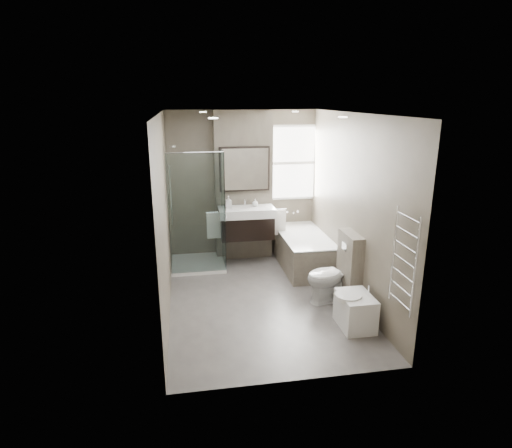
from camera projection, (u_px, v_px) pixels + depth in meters
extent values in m
cube|color=#595451|center=(261.00, 300.00, 6.19)|extent=(2.65, 3.85, 0.05)
cube|color=silver|center=(262.00, 111.00, 5.44)|extent=(2.65, 3.85, 0.05)
cube|color=#675E50|center=(242.00, 185.00, 7.64)|extent=(2.65, 0.05, 2.60)
cube|color=#675E50|center=(299.00, 264.00, 4.00)|extent=(2.65, 0.05, 2.60)
cube|color=#675E50|center=(163.00, 216.00, 5.60)|extent=(0.05, 3.85, 2.60)
cube|color=#675E50|center=(354.00, 208.00, 6.03)|extent=(0.05, 3.85, 2.60)
cube|color=#625A4D|center=(243.00, 186.00, 7.49)|extent=(1.00, 0.25, 2.60)
cube|color=black|center=(247.00, 227.00, 7.34)|extent=(0.90, 0.45, 0.38)
cube|color=white|center=(246.00, 212.00, 7.27)|extent=(0.95, 0.47, 0.15)
cylinder|color=silver|center=(245.00, 202.00, 7.39)|extent=(0.03, 0.03, 0.12)
cylinder|color=silver|center=(245.00, 200.00, 7.32)|extent=(0.02, 0.12, 0.02)
cube|color=black|center=(244.00, 169.00, 7.25)|extent=(0.86, 0.06, 0.76)
cube|color=white|center=(245.00, 169.00, 7.22)|extent=(0.80, 0.02, 0.70)
cube|color=silver|center=(214.00, 225.00, 7.22)|extent=(0.24, 0.06, 0.44)
cube|color=silver|center=(279.00, 222.00, 7.40)|extent=(0.24, 0.06, 0.44)
cube|color=white|center=(198.00, 264.00, 7.41)|extent=(0.90, 0.90, 0.06)
cube|color=white|center=(197.00, 215.00, 6.70)|extent=(0.88, 0.01, 1.94)
cube|color=white|center=(222.00, 207.00, 7.20)|extent=(0.01, 0.88, 1.94)
cylinder|color=silver|center=(171.00, 196.00, 7.00)|extent=(0.02, 0.02, 1.00)
cube|color=#625A4D|center=(303.00, 251.00, 7.30)|extent=(0.75, 1.60, 0.55)
cube|color=white|center=(304.00, 236.00, 7.22)|extent=(0.75, 1.60, 0.03)
cube|color=white|center=(303.00, 239.00, 7.24)|extent=(0.61, 1.42, 0.12)
cube|color=white|center=(292.00, 163.00, 7.63)|extent=(0.98, 0.04, 1.33)
cube|color=white|center=(293.00, 163.00, 7.61)|extent=(0.90, 0.01, 1.25)
cube|color=white|center=(293.00, 163.00, 7.60)|extent=(0.90, 0.01, 0.05)
imported|color=white|center=(332.00, 276.00, 6.04)|extent=(0.82, 0.59, 0.75)
cube|color=#625A4D|center=(349.00, 267.00, 6.00)|extent=(0.18, 0.55, 1.00)
cube|color=silver|center=(344.00, 246.00, 5.90)|extent=(0.01, 0.16, 0.11)
cube|color=white|center=(355.00, 311.00, 5.37)|extent=(0.39, 0.54, 0.43)
cylinder|color=white|center=(348.00, 296.00, 5.29)|extent=(0.32, 0.32, 0.05)
cylinder|color=silver|center=(369.00, 289.00, 5.31)|extent=(0.02, 0.02, 0.10)
cylinder|color=silver|center=(415.00, 269.00, 4.34)|extent=(0.03, 0.03, 1.10)
cylinder|color=silver|center=(394.00, 253.00, 4.78)|extent=(0.03, 0.03, 1.10)
cube|color=silver|center=(404.00, 261.00, 4.56)|extent=(0.02, 0.46, 1.00)
imported|color=white|center=(229.00, 202.00, 7.18)|extent=(0.09, 0.10, 0.21)
imported|color=white|center=(255.00, 203.00, 7.32)|extent=(0.10, 0.10, 0.13)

